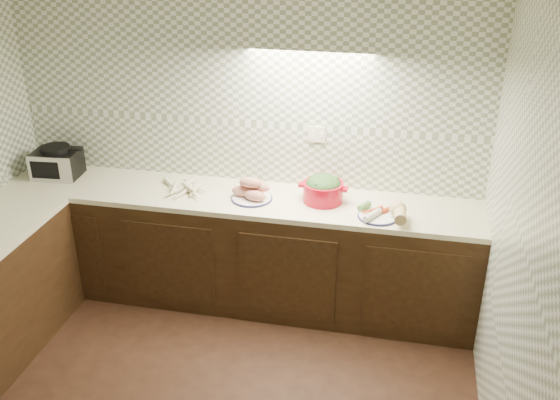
% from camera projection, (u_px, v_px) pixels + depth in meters
% --- Properties ---
extents(room, '(3.60, 3.60, 2.60)m').
position_uv_depth(room, '(147.00, 190.00, 2.99)').
color(room, black).
rests_on(room, ground).
extents(counter, '(3.60, 3.60, 0.90)m').
position_uv_depth(counter, '(109.00, 297.00, 4.23)').
color(counter, black).
rests_on(counter, ground).
extents(toaster_oven, '(0.37, 0.30, 0.25)m').
position_uv_depth(toaster_oven, '(57.00, 162.00, 4.91)').
color(toaster_oven, black).
rests_on(toaster_oven, counter).
extents(parsnip_pile, '(0.38, 0.35, 0.07)m').
position_uv_depth(parsnip_pile, '(182.00, 189.00, 4.66)').
color(parsnip_pile, beige).
rests_on(parsnip_pile, counter).
extents(sweet_potato_plate, '(0.31, 0.30, 0.18)m').
position_uv_depth(sweet_potato_plate, '(252.00, 191.00, 4.55)').
color(sweet_potato_plate, '#181843').
rests_on(sweet_potato_plate, counter).
extents(onion_bowl, '(0.14, 0.14, 0.10)m').
position_uv_depth(onion_bowl, '(252.00, 185.00, 4.70)').
color(onion_bowl, black).
rests_on(onion_bowl, counter).
extents(dutch_oven, '(0.36, 0.31, 0.20)m').
position_uv_depth(dutch_oven, '(323.00, 189.00, 4.50)').
color(dutch_oven, '#B1071A').
rests_on(dutch_oven, counter).
extents(veg_plate, '(0.35, 0.28, 0.13)m').
position_uv_depth(veg_plate, '(387.00, 212.00, 4.29)').
color(veg_plate, '#181843').
rests_on(veg_plate, counter).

